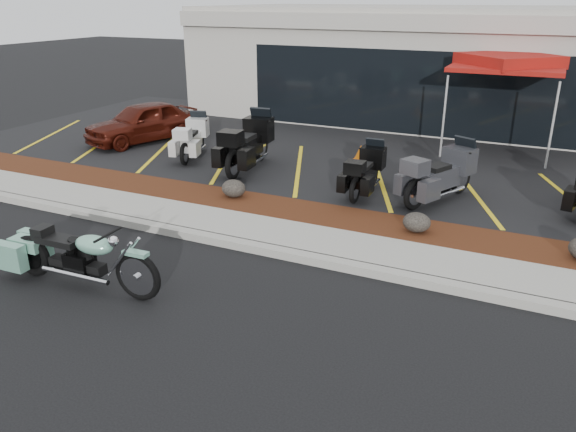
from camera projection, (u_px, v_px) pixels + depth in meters
The scene contains 16 objects.
ground at pixel (281, 283), 9.12m from camera, with size 90.00×90.00×0.00m, color black.
curb at pixel (304, 257), 9.85m from camera, with size 24.00×0.25×0.15m, color gray.
sidewalk at pixel (319, 242), 10.44m from camera, with size 24.00×1.20×0.15m, color gray.
mulch_bed at pixel (341, 220), 11.45m from camera, with size 24.00×1.20×0.16m, color black.
upper_lot at pixel (406, 157), 16.00m from camera, with size 26.00×9.60×0.15m, color black.
dealership_building at pixel (452, 64), 20.58m from camera, with size 18.00×8.16×4.00m.
boulder_left at pixel (234, 188), 12.49m from camera, with size 0.55×0.46×0.39m, color black.
boulder_mid at pixel (417, 222), 10.64m from camera, with size 0.53×0.44×0.38m, color black.
hero_cruiser at pixel (137, 269), 8.41m from camera, with size 3.00×0.76×1.06m, color #6AA68D, non-canonical shape.
touring_white at pixel (199, 131), 16.07m from camera, with size 2.02×0.77×1.18m, color silver, non-canonical shape.
touring_black_front at pixel (261, 134), 15.08m from camera, with size 2.50×0.95×1.45m, color black, non-canonical shape.
touring_black_mid at pixel (374, 162), 13.19m from camera, with size 1.94×0.74×1.13m, color black, non-canonical shape.
touring_grey at pixel (462, 166), 12.56m from camera, with size 2.26×0.86×1.31m, color #333338, non-canonical shape.
parked_car at pixel (143, 122), 17.17m from camera, with size 1.42×3.54×1.21m, color #3F1009.
traffic_cone at pixel (361, 152), 15.38m from camera, with size 0.35×0.35×0.40m, color orange.
popup_canopy at pixel (508, 64), 15.44m from camera, with size 3.48×3.48×2.71m.
Camera 1 is at (3.53, -7.28, 4.35)m, focal length 35.00 mm.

